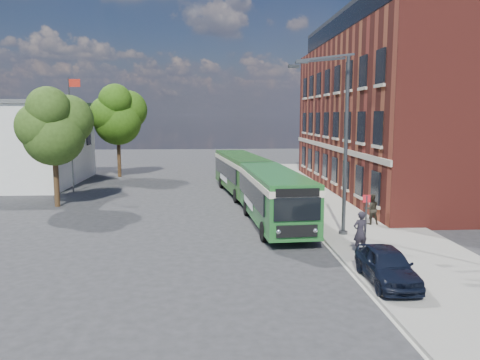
{
  "coord_description": "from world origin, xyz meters",
  "views": [
    {
      "loc": [
        -1.44,
        -24.75,
        6.13
      ],
      "look_at": [
        0.29,
        3.4,
        2.2
      ],
      "focal_mm": 35.0,
      "sensor_mm": 36.0,
      "label": 1
    }
  ],
  "objects": [
    {
      "name": "bus_front",
      "position": [
        2.02,
        0.85,
        1.83
      ],
      "size": [
        3.27,
        10.9,
        3.02
      ],
      "color": "#216327",
      "rests_on": "ground"
    },
    {
      "name": "parked_car",
      "position": [
        4.8,
        -8.96,
        0.8
      ],
      "size": [
        1.65,
        3.86,
        1.3
      ],
      "primitive_type": "imported",
      "rotation": [
        0.0,
        0.0,
        -0.03
      ],
      "color": "black",
      "rests_on": "pavement"
    },
    {
      "name": "tree_mid",
      "position": [
        -14.15,
        15.5,
        5.47
      ],
      "size": [
        4.77,
        4.54,
        8.06
      ],
      "color": "#3A2615",
      "rests_on": "ground"
    },
    {
      "name": "brick_office",
      "position": [
        14.0,
        12.0,
        6.97
      ],
      "size": [
        12.1,
        26.0,
        14.2
      ],
      "color": "maroon",
      "rests_on": "ground"
    },
    {
      "name": "pavement",
      "position": [
        7.0,
        8.0,
        0.07
      ],
      "size": [
        6.0,
        48.0,
        0.15
      ],
      "primitive_type": "cube",
      "color": "gray",
      "rests_on": "ground"
    },
    {
      "name": "white_building",
      "position": [
        -18.0,
        18.0,
        3.66
      ],
      "size": [
        9.4,
        13.4,
        7.3
      ],
      "color": "silver",
      "rests_on": "ground"
    },
    {
      "name": "flagpole",
      "position": [
        -12.45,
        13.0,
        4.94
      ],
      "size": [
        0.95,
        0.1,
        9.0
      ],
      "color": "#3B3E40",
      "rests_on": "ground"
    },
    {
      "name": "street_lamp",
      "position": [
        4.84,
        -2.0,
        4.79
      ],
      "size": [
        2.96,
        2.38,
        9.0
      ],
      "color": "#3B3E40",
      "rests_on": "ground"
    },
    {
      "name": "bus_rear",
      "position": [
        0.91,
        11.54,
        1.83
      ],
      "size": [
        4.05,
        11.83,
        3.02
      ],
      "color": "#1D5115",
      "rests_on": "ground"
    },
    {
      "name": "pedestrian_a",
      "position": [
        5.0,
        -5.27,
        1.08
      ],
      "size": [
        0.76,
        0.59,
        1.85
      ],
      "primitive_type": "imported",
      "rotation": [
        0.0,
        0.0,
        3.38
      ],
      "color": "black",
      "rests_on": "pavement"
    },
    {
      "name": "tree_left",
      "position": [
        -11.8,
        6.95,
        5.39
      ],
      "size": [
        4.71,
        4.48,
        7.95
      ],
      "color": "#3A2615",
      "rests_on": "ground"
    },
    {
      "name": "kerb_line",
      "position": [
        3.95,
        8.0,
        0.01
      ],
      "size": [
        0.12,
        48.0,
        0.01
      ],
      "primitive_type": "cube",
      "color": "beige",
      "rests_on": "ground"
    },
    {
      "name": "pedestrian_b",
      "position": [
        7.33,
        0.0,
        0.99
      ],
      "size": [
        0.83,
        0.65,
        1.68
      ],
      "primitive_type": "imported",
      "rotation": [
        0.0,
        0.0,
        3.16
      ],
      "color": "#29251D",
      "rests_on": "pavement"
    },
    {
      "name": "tree_right",
      "position": [
        -10.57,
        22.26,
        6.18
      ],
      "size": [
        5.39,
        5.13,
        9.11
      ],
      "color": "#3A2615",
      "rests_on": "ground"
    },
    {
      "name": "bus_stop_sign",
      "position": [
        5.6,
        -4.2,
        1.51
      ],
      "size": [
        0.35,
        0.08,
        2.52
      ],
      "color": "#3B3E40",
      "rests_on": "ground"
    },
    {
      "name": "ground",
      "position": [
        0.0,
        0.0,
        0.0
      ],
      "size": [
        120.0,
        120.0,
        0.0
      ],
      "primitive_type": "plane",
      "color": "#2B2B2E",
      "rests_on": "ground"
    }
  ]
}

